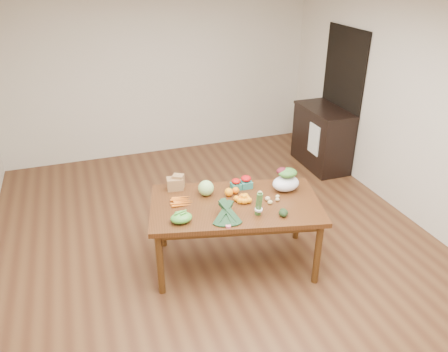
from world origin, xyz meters
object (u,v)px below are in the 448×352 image
object	(u,v)px
dining_table	(235,234)
kale_bunch	(227,214)
salad_bag	(286,181)
cabinet	(322,138)
mandarin_cluster	(244,198)
asparagus_bundle	(259,204)
cabbage	(206,188)
paper_bag	(175,183)

from	to	relation	value
dining_table	kale_bunch	world-z (taller)	kale_bunch
salad_bag	cabinet	bearing A→B (deg)	49.43
mandarin_cluster	kale_bunch	distance (m)	0.40
dining_table	asparagus_bundle	bearing A→B (deg)	-52.99
mandarin_cluster	cabbage	bearing A→B (deg)	139.70
paper_bag	cabbage	distance (m)	0.36
cabinet	mandarin_cluster	bearing A→B (deg)	-137.38
dining_table	kale_bunch	size ratio (longest dim) A/B	4.28
cabinet	asparagus_bundle	distance (m)	2.98
dining_table	cabbage	bearing A→B (deg)	145.98
mandarin_cluster	asparagus_bundle	size ratio (longest dim) A/B	0.72
kale_bunch	paper_bag	bearing A→B (deg)	125.35
cabinet	mandarin_cluster	size ratio (longest dim) A/B	5.67
kale_bunch	asparagus_bundle	size ratio (longest dim) A/B	1.60
asparagus_bundle	cabbage	bearing A→B (deg)	136.92
mandarin_cluster	cabinet	bearing A→B (deg)	42.62
cabbage	asparagus_bundle	world-z (taller)	asparagus_bundle
cabbage	kale_bunch	distance (m)	0.55
cabinet	cabbage	bearing A→B (deg)	-145.71
cabinet	kale_bunch	bearing A→B (deg)	-137.08
mandarin_cluster	kale_bunch	size ratio (longest dim) A/B	0.45
paper_bag	asparagus_bundle	xyz separation A→B (m)	(0.64, -0.78, 0.05)
cabinet	salad_bag	size ratio (longest dim) A/B	3.47
cabbage	asparagus_bundle	xyz separation A→B (m)	(0.36, -0.55, 0.04)
asparagus_bundle	salad_bag	world-z (taller)	asparagus_bundle
mandarin_cluster	salad_bag	xyz separation A→B (m)	(0.51, 0.09, 0.06)
paper_bag	cabbage	bearing A→B (deg)	-39.80
mandarin_cluster	dining_table	bearing A→B (deg)	169.98
cabinet	asparagus_bundle	world-z (taller)	asparagus_bundle
dining_table	paper_bag	world-z (taller)	paper_bag
paper_bag	kale_bunch	world-z (taller)	kale_bunch
paper_bag	salad_bag	world-z (taller)	salad_bag
mandarin_cluster	paper_bag	bearing A→B (deg)	139.93
dining_table	paper_bag	size ratio (longest dim) A/B	7.65
paper_bag	asparagus_bundle	distance (m)	1.01
paper_bag	kale_bunch	bearing A→B (deg)	-68.08
asparagus_bundle	cabinet	bearing A→B (deg)	60.56
dining_table	mandarin_cluster	xyz separation A→B (m)	(0.08, -0.01, 0.42)
dining_table	cabbage	size ratio (longest dim) A/B	10.47
cabinet	paper_bag	bearing A→B (deg)	-152.37
kale_bunch	salad_bag	distance (m)	0.88
dining_table	salad_bag	distance (m)	0.78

